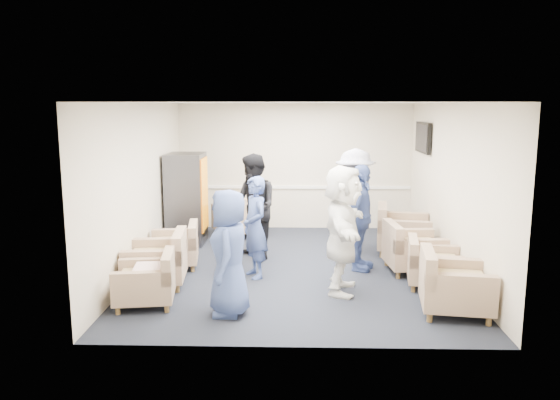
{
  "coord_description": "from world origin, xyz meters",
  "views": [
    {
      "loc": [
        -0.0,
        -8.71,
        2.68
      ],
      "look_at": [
        -0.25,
        0.2,
        1.11
      ],
      "focal_mm": 35.0,
      "sensor_mm": 36.0,
      "label": 1
    }
  ],
  "objects_px": {
    "armchair_right_midnear": "(431,266)",
    "armchair_right_midfar": "(410,251)",
    "armchair_corner": "(241,219)",
    "person_mid_left": "(255,227)",
    "armchair_left_mid": "(160,263)",
    "person_front_right": "(343,230)",
    "person_mid_right": "(360,218)",
    "vending_machine": "(187,199)",
    "armchair_right_far": "(400,233)",
    "person_front_left": "(229,253)",
    "person_back_left": "(254,207)",
    "armchair_left_far": "(177,248)",
    "armchair_right_near": "(451,287)",
    "armchair_left_near": "(149,283)",
    "person_back_right": "(355,201)"
  },
  "relations": [
    {
      "from": "armchair_right_near",
      "to": "armchair_right_midnear",
      "type": "distance_m",
      "value": 1.06
    },
    {
      "from": "armchair_right_far",
      "to": "person_mid_right",
      "type": "distance_m",
      "value": 1.44
    },
    {
      "from": "armchair_left_near",
      "to": "armchair_corner",
      "type": "distance_m",
      "value": 4.02
    },
    {
      "from": "person_mid_left",
      "to": "person_front_right",
      "type": "height_order",
      "value": "person_front_right"
    },
    {
      "from": "armchair_right_far",
      "to": "person_front_left",
      "type": "height_order",
      "value": "person_front_left"
    },
    {
      "from": "person_mid_right",
      "to": "armchair_left_mid",
      "type": "bearing_deg",
      "value": 125.28
    },
    {
      "from": "armchair_right_midfar",
      "to": "vending_machine",
      "type": "height_order",
      "value": "vending_machine"
    },
    {
      "from": "armchair_left_near",
      "to": "person_front_right",
      "type": "distance_m",
      "value": 2.78
    },
    {
      "from": "vending_machine",
      "to": "person_back_left",
      "type": "relative_size",
      "value": 0.95
    },
    {
      "from": "armchair_corner",
      "to": "person_back_left",
      "type": "bearing_deg",
      "value": 71.11
    },
    {
      "from": "armchair_left_far",
      "to": "person_front_right",
      "type": "height_order",
      "value": "person_front_right"
    },
    {
      "from": "armchair_right_midfar",
      "to": "person_back_right",
      "type": "bearing_deg",
      "value": 29.8
    },
    {
      "from": "armchair_left_mid",
      "to": "person_mid_right",
      "type": "height_order",
      "value": "person_mid_right"
    },
    {
      "from": "person_front_left",
      "to": "armchair_right_far",
      "type": "bearing_deg",
      "value": 136.41
    },
    {
      "from": "armchair_left_far",
      "to": "person_front_left",
      "type": "height_order",
      "value": "person_front_left"
    },
    {
      "from": "armchair_right_midfar",
      "to": "armchair_corner",
      "type": "bearing_deg",
      "value": 46.6
    },
    {
      "from": "person_mid_right",
      "to": "vending_machine",
      "type": "bearing_deg",
      "value": 81.69
    },
    {
      "from": "person_back_right",
      "to": "vending_machine",
      "type": "bearing_deg",
      "value": 83.7
    },
    {
      "from": "armchair_left_mid",
      "to": "person_mid_left",
      "type": "bearing_deg",
      "value": 101.6
    },
    {
      "from": "armchair_right_midnear",
      "to": "person_back_right",
      "type": "distance_m",
      "value": 2.17
    },
    {
      "from": "armchair_left_mid",
      "to": "person_front_right",
      "type": "bearing_deg",
      "value": 79.56
    },
    {
      "from": "armchair_corner",
      "to": "person_mid_left",
      "type": "xyz_separation_m",
      "value": [
        0.49,
        -2.68,
        0.44
      ]
    },
    {
      "from": "armchair_right_near",
      "to": "armchair_corner",
      "type": "xyz_separation_m",
      "value": [
        -3.13,
        4.12,
        0.0
      ]
    },
    {
      "from": "armchair_right_near",
      "to": "vending_machine",
      "type": "xyz_separation_m",
      "value": [
        -4.11,
        3.53,
        0.53
      ]
    },
    {
      "from": "armchair_right_far",
      "to": "vending_machine",
      "type": "xyz_separation_m",
      "value": [
        -4.0,
        0.61,
        0.51
      ]
    },
    {
      "from": "armchair_right_midfar",
      "to": "person_front_right",
      "type": "distance_m",
      "value": 1.65
    },
    {
      "from": "armchair_right_midnear",
      "to": "armchair_right_midfar",
      "type": "bearing_deg",
      "value": 21.22
    },
    {
      "from": "armchair_right_near",
      "to": "armchair_right_midfar",
      "type": "bearing_deg",
      "value": 13.16
    },
    {
      "from": "person_front_left",
      "to": "armchair_corner",
      "type": "bearing_deg",
      "value": -177.69
    },
    {
      "from": "armchair_right_midfar",
      "to": "armchair_right_far",
      "type": "xyz_separation_m",
      "value": [
        0.04,
        1.14,
        0.03
      ]
    },
    {
      "from": "armchair_left_near",
      "to": "armchair_right_midnear",
      "type": "relative_size",
      "value": 0.99
    },
    {
      "from": "armchair_left_far",
      "to": "armchair_right_midfar",
      "type": "relative_size",
      "value": 0.95
    },
    {
      "from": "person_mid_left",
      "to": "armchair_right_midfar",
      "type": "bearing_deg",
      "value": 71.33
    },
    {
      "from": "armchair_left_near",
      "to": "armchair_right_far",
      "type": "distance_m",
      "value": 4.74
    },
    {
      "from": "armchair_left_mid",
      "to": "armchair_corner",
      "type": "height_order",
      "value": "armchair_corner"
    },
    {
      "from": "armchair_corner",
      "to": "person_mid_right",
      "type": "bearing_deg",
      "value": 101.81
    },
    {
      "from": "person_back_right",
      "to": "armchair_right_far",
      "type": "bearing_deg",
      "value": -83.85
    },
    {
      "from": "armchair_right_midfar",
      "to": "armchair_right_far",
      "type": "relative_size",
      "value": 0.88
    },
    {
      "from": "armchair_left_far",
      "to": "person_back_right",
      "type": "distance_m",
      "value": 3.24
    },
    {
      "from": "armchair_right_midnear",
      "to": "person_back_right",
      "type": "xyz_separation_m",
      "value": [
        -0.94,
        1.85,
        0.64
      ]
    },
    {
      "from": "armchair_left_mid",
      "to": "vending_machine",
      "type": "bearing_deg",
      "value": 175.93
    },
    {
      "from": "person_mid_right",
      "to": "person_back_right",
      "type": "bearing_deg",
      "value": 18.52
    },
    {
      "from": "person_back_left",
      "to": "armchair_right_midnear",
      "type": "bearing_deg",
      "value": 32.01
    },
    {
      "from": "armchair_left_mid",
      "to": "armchair_right_midfar",
      "type": "xyz_separation_m",
      "value": [
        3.88,
        0.77,
        -0.0
      ]
    },
    {
      "from": "armchair_right_far",
      "to": "armchair_right_midfar",
      "type": "bearing_deg",
      "value": -173.6
    },
    {
      "from": "armchair_left_near",
      "to": "armchair_left_far",
      "type": "height_order",
      "value": "armchair_left_far"
    },
    {
      "from": "armchair_left_mid",
      "to": "person_back_left",
      "type": "height_order",
      "value": "person_back_left"
    },
    {
      "from": "armchair_right_far",
      "to": "armchair_left_near",
      "type": "bearing_deg",
      "value": 133.69
    },
    {
      "from": "armchair_left_near",
      "to": "person_front_left",
      "type": "xyz_separation_m",
      "value": [
        1.13,
        -0.29,
        0.51
      ]
    },
    {
      "from": "armchair_left_far",
      "to": "person_back_left",
      "type": "bearing_deg",
      "value": 102.36
    }
  ]
}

